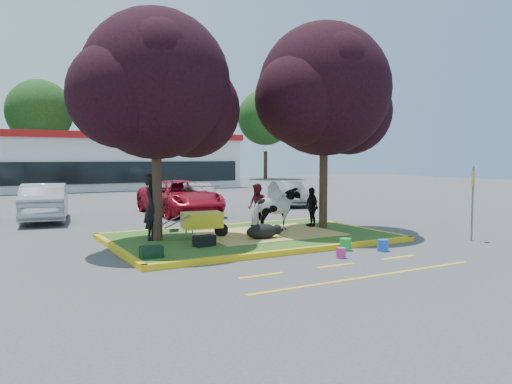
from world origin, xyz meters
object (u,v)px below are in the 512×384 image
calf (262,231)px  handler (152,207)px  bucket_blue (383,245)px  car_silver (45,202)px  wheelbarrow (202,220)px  bucket_green (346,244)px  cow (277,210)px  sign_post (473,195)px  bucket_pink (341,253)px

calf → handler: size_ratio=0.53×
calf → handler: 3.25m
bucket_blue → car_silver: size_ratio=0.07×
wheelbarrow → bucket_green: (2.96, -2.92, -0.52)m
cow → sign_post: size_ratio=0.75×
bucket_pink → handler: bearing=130.5°
handler → bucket_blue: (5.13, -3.96, -0.94)m
calf → wheelbarrow: bearing=167.0°
bucket_green → bucket_pink: 1.07m
bucket_pink → car_silver: car_silver is taller
handler → bucket_pink: 5.55m
handler → bucket_green: handler is taller
sign_post → bucket_blue: (-3.55, 0.03, -1.22)m
sign_post → car_silver: size_ratio=0.49×
bucket_green → bucket_pink: (-0.76, -0.75, -0.03)m
cow → wheelbarrow: (-2.44, 0.17, -0.19)m
cow → sign_post: 5.94m
cow → car_silver: 9.89m
calf → car_silver: car_silver is taller
cow → calf: bearing=121.8°
wheelbarrow → sign_post: bearing=-16.9°
bucket_blue → handler: bearing=142.3°
calf → cow: bearing=57.6°
handler → bucket_pink: bearing=-110.9°
wheelbarrow → bucket_pink: bearing=-50.4°
bucket_blue → cow: bearing=111.9°
wheelbarrow → bucket_pink: (2.20, -3.67, -0.55)m
cow → bucket_pink: bearing=169.3°
car_silver → bucket_blue: bearing=132.4°
wheelbarrow → bucket_green: wheelbarrow is taller
sign_post → bucket_blue: sign_post is taller
handler → bucket_blue: size_ratio=6.06×
cow → car_silver: (-5.88, 7.96, -0.12)m
handler → cow: bearing=-71.2°
bucket_green → sign_post: bearing=-7.8°
calf → bucket_green: bearing=-34.3°
bucket_pink → sign_post: bearing=1.7°
calf → sign_post: size_ratio=0.44×
calf → car_silver: size_ratio=0.22×
cow → car_silver: cow is taller
cow → bucket_blue: cow is taller
sign_post → car_silver: sign_post is taller
wheelbarrow → handler: bearing=169.1°
bucket_green → car_silver: size_ratio=0.07×
wheelbarrow → bucket_blue: bearing=-34.0°
bucket_green → handler: bearing=141.8°
handler → sign_post: (8.68, -4.00, 0.28)m
sign_post → car_silver: (-10.76, 11.31, -0.62)m
handler → bucket_green: size_ratio=5.75×
handler → sign_post: 9.56m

